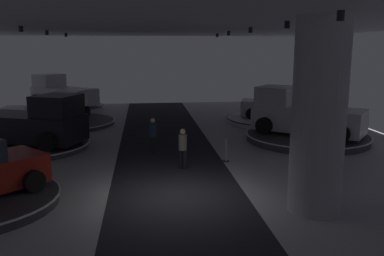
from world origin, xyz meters
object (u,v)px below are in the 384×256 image
display_platform_far_left (65,122)px  display_platform_far_right (275,119)px  display_platform_deep_left (65,107)px  pickup_truck_mid_right (302,115)px  visitor_walking_far (153,133)px  visitor_walking_near (183,146)px  pickup_truck_deep_left (62,93)px  column_right (319,117)px  display_platform_mid_right (307,137)px  display_car_far_left (64,108)px  display_car_far_right (276,105)px  pickup_truck_mid_left (32,124)px  display_platform_mid_left (28,145)px

display_platform_far_left → display_platform_far_right: (12.98, -0.61, 0.02)m
display_platform_far_right → display_platform_deep_left: same height
pickup_truck_mid_right → visitor_walking_far: 7.72m
visitor_walking_near → pickup_truck_deep_left: bearing=114.7°
column_right → visitor_walking_far: bearing=122.3°
pickup_truck_mid_right → display_platform_deep_left: pickup_truck_mid_right is taller
display_platform_mid_right → pickup_truck_mid_right: bearing=140.7°
display_platform_far_right → display_platform_deep_left: size_ratio=1.07×
display_car_far_left → visitor_walking_near: (6.26, -10.01, -0.10)m
display_car_far_left → display_platform_far_left: bearing=-97.8°
display_car_far_right → display_platform_mid_right: bearing=-90.8°
pickup_truck_mid_right → display_platform_mid_right: bearing=-39.3°
display_platform_deep_left → display_car_far_left: bearing=-79.9°
pickup_truck_deep_left → display_platform_mid_right: bearing=-41.2°
display_platform_deep_left → visitor_walking_near: 17.94m
display_car_far_left → pickup_truck_mid_left: bearing=-93.2°
display_platform_far_right → display_platform_mid_left: (-13.61, -5.30, -0.01)m
pickup_truck_mid_left → visitor_walking_far: bearing=-14.8°
pickup_truck_mid_right → display_platform_mid_left: bearing=-179.4°
display_platform_far_left → display_car_far_right: 13.06m
display_platform_mid_right → display_car_far_left: 14.28m
display_platform_mid_right → visitor_walking_far: (-7.76, -1.51, 0.71)m
pickup_truck_mid_right → display_platform_far_left: 13.99m
display_platform_far_right → display_car_far_right: bearing=-17.4°
display_platform_mid_right → visitor_walking_near: size_ratio=3.85×
pickup_truck_deep_left → visitor_walking_near: size_ratio=3.38×
pickup_truck_deep_left → visitor_walking_far: bearing=-65.1°
display_car_far_left → display_car_far_right: display_car_far_right is taller
pickup_truck_mid_left → visitor_walking_near: bearing=-30.9°
pickup_truck_deep_left → pickup_truck_mid_right: bearing=-41.3°
visitor_walking_far → pickup_truck_mid_left: bearing=165.2°
display_platform_deep_left → pickup_truck_deep_left: 1.11m
display_platform_deep_left → display_car_far_right: bearing=-26.3°
column_right → display_platform_mid_left: 13.67m
display_platform_mid_right → pickup_truck_mid_right: 1.14m
display_platform_mid_left → visitor_walking_near: bearing=-30.5°
display_car_far_right → visitor_walking_near: display_car_far_right is taller
display_platform_far_right → visitor_walking_far: size_ratio=3.82×
display_platform_mid_left → visitor_walking_far: bearing=-15.2°
display_car_far_right → pickup_truck_mid_left: size_ratio=0.80×
column_right → visitor_walking_near: 5.97m
pickup_truck_mid_right → visitor_walking_far: (-7.51, -1.72, -0.39)m
pickup_truck_deep_left → visitor_walking_far: size_ratio=3.38×
display_car_far_right → display_platform_mid_left: bearing=-158.8°
display_platform_mid_right → pickup_truck_mid_right: pickup_truck_mid_right is taller
display_platform_far_left → display_platform_mid_left: size_ratio=1.06×
visitor_walking_near → display_platform_mid_left: bearing=149.5°
display_platform_mid_right → display_car_far_right: 5.42m
display_platform_mid_right → display_platform_far_right: display_platform_mid_right is taller
display_platform_far_left → visitor_walking_near: (6.26, -9.98, 0.77)m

